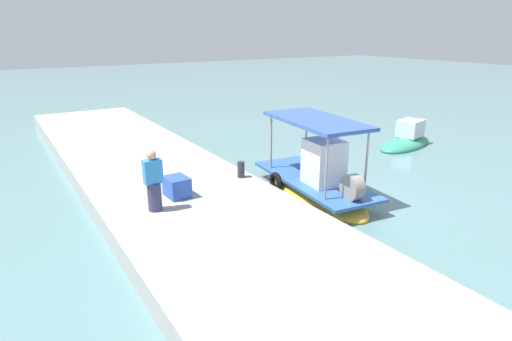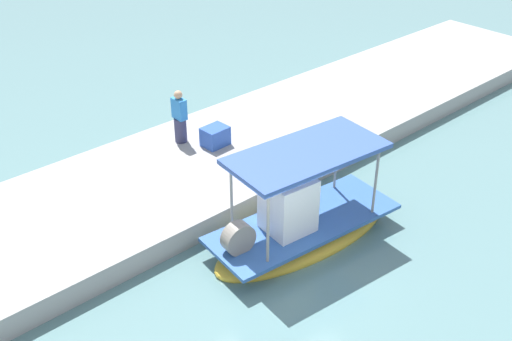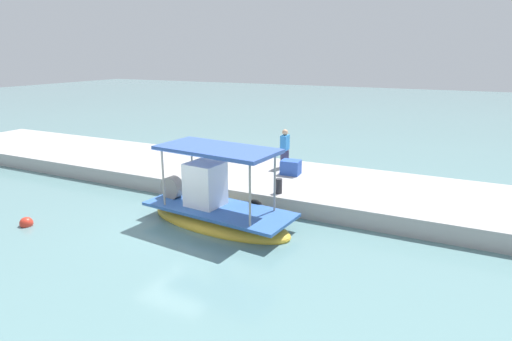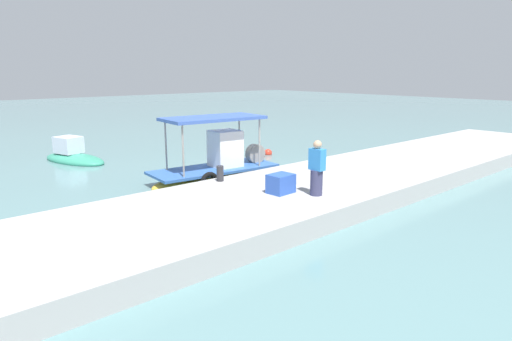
{
  "view_description": "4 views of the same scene",
  "coord_description": "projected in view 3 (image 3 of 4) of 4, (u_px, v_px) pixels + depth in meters",
  "views": [
    {
      "loc": [
        9.33,
        -9.28,
        5.31
      ],
      "look_at": [
        -1.48,
        -2.59,
        1.12
      ],
      "focal_mm": 30.14,
      "sensor_mm": 36.0,
      "label": 1
    },
    {
      "loc": [
        8.22,
        8.19,
        9.77
      ],
      "look_at": [
        -1.69,
        -2.94,
        0.75
      ],
      "focal_mm": 43.53,
      "sensor_mm": 36.0,
      "label": 2
    },
    {
      "loc": [
        -7.91,
        10.56,
        5.47
      ],
      "look_at": [
        -1.23,
        -3.17,
        1.18
      ],
      "focal_mm": 29.46,
      "sensor_mm": 36.0,
      "label": 3
    },
    {
      "loc": [
        -11.3,
        -14.54,
        4.34
      ],
      "look_at": [
        -0.93,
        -2.77,
        0.81
      ],
      "focal_mm": 31.23,
      "sensor_mm": 36.0,
      "label": 4
    }
  ],
  "objects": [
    {
      "name": "ground_plane",
      "position": [
        181.0,
        223.0,
        13.96
      ],
      "size": [
        120.0,
        120.0,
        0.0
      ],
      "primitive_type": "plane",
      "color": "slate"
    },
    {
      "name": "main_fishing_boat",
      "position": [
        216.0,
        210.0,
        13.85
      ],
      "size": [
        5.44,
        2.44,
        2.94
      ],
      "color": "gold",
      "rests_on": "ground_plane"
    },
    {
      "name": "dock_quay",
      "position": [
        246.0,
        178.0,
        17.96
      ],
      "size": [
        36.0,
        5.17,
        0.63
      ],
      "primitive_type": "cube",
      "color": "#A8A6A4",
      "rests_on": "ground_plane"
    },
    {
      "name": "fisherman_near_bollard",
      "position": [
        285.0,
        150.0,
        18.18
      ],
      "size": [
        0.38,
        0.48,
        1.69
      ],
      "color": "#363859",
      "rests_on": "dock_quay"
    },
    {
      "name": "cargo_crate",
      "position": [
        291.0,
        167.0,
        17.27
      ],
      "size": [
        0.79,
        0.65,
        0.59
      ],
      "primitive_type": "cube",
      "rotation": [
        0.0,
        0.0,
        0.06
      ],
      "color": "#2D55B6",
      "rests_on": "dock_quay"
    },
    {
      "name": "mooring_bollard",
      "position": [
        279.0,
        186.0,
        14.95
      ],
      "size": [
        0.24,
        0.24,
        0.54
      ],
      "primitive_type": "cylinder",
      "color": "#2D2D33",
      "rests_on": "dock_quay"
    },
    {
      "name": "marker_buoy",
      "position": [
        26.0,
        223.0,
        13.75
      ],
      "size": [
        0.42,
        0.42,
        0.42
      ],
      "color": "red",
      "rests_on": "ground_plane"
    }
  ]
}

